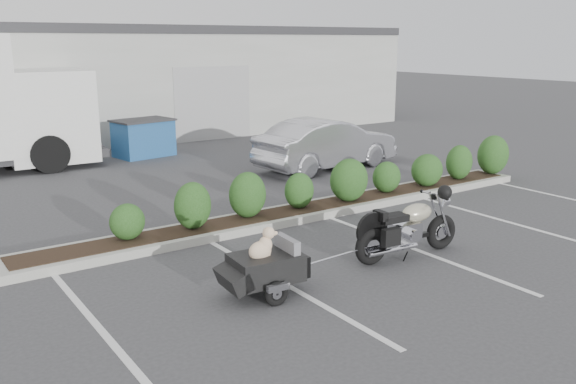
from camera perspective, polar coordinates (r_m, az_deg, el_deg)
ground at (r=10.32m, az=4.80°, el=-5.76°), size 90.00×90.00×0.00m
planter_kerb at (r=12.54m, az=1.97°, el=-1.77°), size 12.00×1.00×0.15m
building at (r=25.29m, az=-20.70°, el=9.76°), size 26.00×10.00×4.00m
motorcycle at (r=10.19m, az=11.21°, el=-3.38°), size 2.11×0.71×1.21m
pet_trailer at (r=8.54m, az=-2.18°, el=-6.98°), size 1.69×0.95×1.00m
sedan at (r=16.97m, az=3.65°, el=4.53°), size 4.35×1.83×1.40m
dumpster at (r=19.32m, az=-13.36°, el=4.98°), size 1.90×1.45×1.14m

